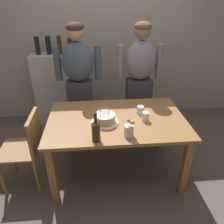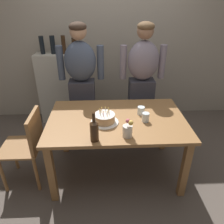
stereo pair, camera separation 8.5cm
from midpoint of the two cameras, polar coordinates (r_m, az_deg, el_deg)
ground_plane at (r=2.81m, az=2.00°, el=-14.89°), size 10.00×10.00×0.00m
back_wall at (r=3.65m, az=0.41°, el=18.51°), size 5.20×0.10×2.60m
dining_table at (r=2.42m, az=2.26°, el=-3.74°), size 1.50×0.96×0.74m
birthday_cake at (r=2.27m, az=-0.91°, el=-1.81°), size 0.30×0.30×0.17m
water_glass_near at (r=2.46m, az=8.66°, el=0.38°), size 0.08×0.08×0.09m
water_glass_far at (r=2.32m, az=9.91°, el=-1.40°), size 0.08×0.08×0.10m
wine_bottle at (r=1.97m, az=-3.47°, el=-4.79°), size 0.08×0.08×0.29m
flower_vase at (r=2.05m, az=5.39°, el=-4.71°), size 0.10×0.09×0.19m
person_man_bearded at (r=2.97m, az=-7.16°, el=7.37°), size 0.61×0.27×1.66m
person_woman_cardigan at (r=3.01m, az=8.68°, el=7.60°), size 0.61×0.27×1.66m
dining_chair at (r=2.52m, az=-20.35°, el=-7.65°), size 0.42×0.42×0.87m
shelf_cabinet at (r=3.68m, az=-12.15°, el=6.34°), size 0.76×0.30×1.41m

